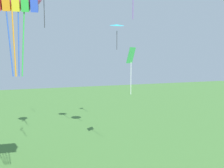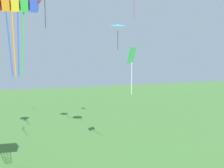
% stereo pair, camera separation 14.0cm
% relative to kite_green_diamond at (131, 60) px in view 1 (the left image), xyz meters
% --- Properties ---
extents(kite_green_diamond, '(0.94, 0.80, 3.63)m').
position_rel_kite_green_diamond_xyz_m(kite_green_diamond, '(0.00, 0.00, 0.00)').
color(kite_green_diamond, green).
extents(kite_cyan_delta, '(1.53, 1.52, 2.31)m').
position_rel_kite_green_diamond_xyz_m(kite_cyan_delta, '(0.06, 3.03, 3.01)').
color(kite_cyan_delta, '#2DB2C6').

